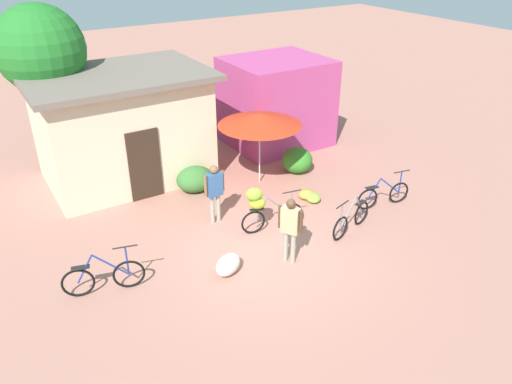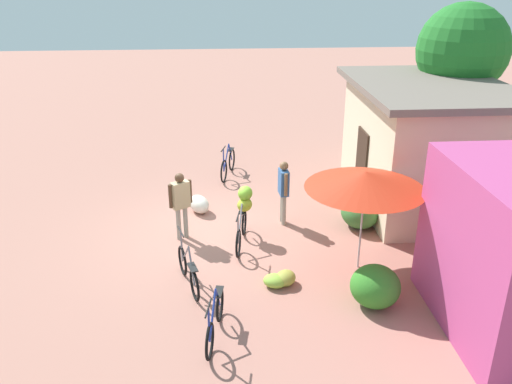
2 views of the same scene
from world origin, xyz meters
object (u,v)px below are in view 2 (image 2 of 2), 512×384
object	(u,v)px
bicycle_near_pile	(244,210)
tree_behind_building	(462,51)
person_bystander	(284,186)
building_low	(424,144)
bicycle_leftmost	(228,164)
bicycle_center_loaded	(188,271)
person_vendor	(181,199)
produce_sack	(199,204)
banana_pile_on_ground	(281,279)
market_umbrella	(365,180)
bicycle_by_shop	(215,320)

from	to	relation	value
bicycle_near_pile	tree_behind_building	bearing A→B (deg)	118.80
person_bystander	building_low	bearing A→B (deg)	105.10
person_bystander	bicycle_leftmost	bearing A→B (deg)	-158.82
building_low	person_bystander	bearing A→B (deg)	-74.90
bicycle_center_loaded	person_vendor	xyz separation A→B (m)	(-2.03, -0.22, 0.63)
bicycle_leftmost	produce_sack	distance (m)	2.61
banana_pile_on_ground	bicycle_near_pile	bearing A→B (deg)	-162.63
tree_behind_building	market_umbrella	size ratio (longest dim) A/B	2.08
bicycle_by_shop	person_vendor	world-z (taller)	person_vendor
market_umbrella	person_vendor	distance (m)	4.16
produce_sack	building_low	bearing A→B (deg)	92.30
bicycle_leftmost	person_bystander	size ratio (longest dim) A/B	1.03
bicycle_leftmost	produce_sack	size ratio (longest dim) A/B	2.35
bicycle_by_shop	produce_sack	world-z (taller)	bicycle_by_shop
building_low	bicycle_center_loaded	distance (m)	7.06
tree_behind_building	person_bystander	bearing A→B (deg)	-63.06
building_low	bicycle_center_loaded	xyz separation A→B (m)	(3.64, -5.92, -1.26)
tree_behind_building	bicycle_center_loaded	xyz separation A→B (m)	(5.24, -7.31, -3.34)
banana_pile_on_ground	bicycle_leftmost	bearing A→B (deg)	-171.60
bicycle_by_shop	produce_sack	bearing A→B (deg)	-175.52
market_umbrella	bicycle_near_pile	bearing A→B (deg)	-121.22
bicycle_leftmost	person_bystander	bearing A→B (deg)	21.18
tree_behind_building	bicycle_center_loaded	world-z (taller)	tree_behind_building
produce_sack	person_vendor	distance (m)	1.62
building_low	tree_behind_building	xyz separation A→B (m)	(-1.60, 1.39, 2.08)
produce_sack	bicycle_by_shop	bearing A→B (deg)	4.48
tree_behind_building	produce_sack	bearing A→B (deg)	-75.71
person_bystander	banana_pile_on_ground	bearing A→B (deg)	-7.79
person_vendor	person_bystander	xyz separation A→B (m)	(-0.61, 2.41, -0.01)
bicycle_by_shop	banana_pile_on_ground	distance (m)	1.99
produce_sack	market_umbrella	bearing A→B (deg)	48.98
bicycle_leftmost	bicycle_near_pile	size ratio (longest dim) A/B	1.00
person_bystander	person_vendor	bearing A→B (deg)	-75.78
building_low	bicycle_by_shop	distance (m)	7.64
market_umbrella	person_vendor	xyz separation A→B (m)	(-1.56, -3.73, -0.99)
bicycle_by_shop	person_bystander	bearing A→B (deg)	158.57
tree_behind_building	banana_pile_on_ground	xyz separation A→B (m)	(5.35, -5.50, -3.55)
bicycle_leftmost	produce_sack	xyz separation A→B (m)	(2.48, -0.80, -0.15)
bicycle_near_pile	bicycle_leftmost	bearing A→B (deg)	-176.22
building_low	bicycle_center_loaded	world-z (taller)	building_low
bicycle_leftmost	banana_pile_on_ground	xyz separation A→B (m)	(5.99, 0.88, -0.23)
bicycle_center_loaded	bicycle_leftmost	bearing A→B (deg)	171.11
produce_sack	banana_pile_on_ground	bearing A→B (deg)	25.56
market_umbrella	bicycle_center_loaded	bearing A→B (deg)	-82.39
bicycle_near_pile	banana_pile_on_ground	bearing A→B (deg)	17.37
market_umbrella	bicycle_by_shop	xyz separation A→B (m)	(2.08, -2.99, -1.63)
person_vendor	bicycle_leftmost	bearing A→B (deg)	163.48
tree_behind_building	bicycle_center_loaded	distance (m)	9.59
tree_behind_building	person_vendor	bearing A→B (deg)	-66.89
market_umbrella	person_vendor	bearing A→B (deg)	-112.66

